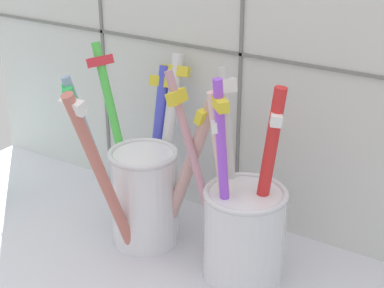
{
  "coord_description": "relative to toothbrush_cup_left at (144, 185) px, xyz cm",
  "views": [
    {
      "loc": [
        24.11,
        -35.55,
        33.38
      ],
      "look_at": [
        0.0,
        2.74,
        13.01
      ],
      "focal_mm": 56.41,
      "sensor_mm": 36.0,
      "label": 1
    }
  ],
  "objects": [
    {
      "name": "tile_wall_back",
      "position": [
        5.19,
        9.13,
        14.86
      ],
      "size": [
        64.0,
        2.2,
        45.0
      ],
      "color": "silver",
      "rests_on": "ground"
    },
    {
      "name": "counter_slab",
      "position": [
        5.19,
        -2.86,
        -6.64
      ],
      "size": [
        64.0,
        22.0,
        2.0
      ],
      "primitive_type": "cube",
      "color": "silver",
      "rests_on": "ground"
    },
    {
      "name": "toothbrush_cup_left",
      "position": [
        0.0,
        0.0,
        0.0
      ],
      "size": [
        14.57,
        16.83,
        17.71
      ],
      "color": "white",
      "rests_on": "counter_slab"
    },
    {
      "name": "toothbrush_cup_right",
      "position": [
        10.11,
        -0.13,
        -0.67
      ],
      "size": [
        10.8,
        7.16,
        17.83
      ],
      "color": "white",
      "rests_on": "counter_slab"
    }
  ]
}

